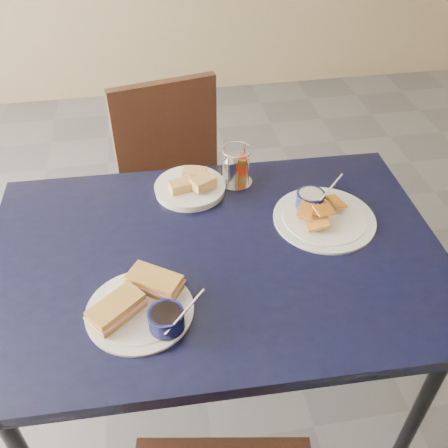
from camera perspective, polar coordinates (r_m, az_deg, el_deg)
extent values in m
plane|color=#535358|center=(2.09, -2.65, -16.19)|extent=(6.00, 6.00, 0.00)
cube|color=black|center=(1.46, -0.90, -3.82)|extent=(1.35, 0.92, 0.04)
cylinder|color=black|center=(1.72, 21.75, -18.51)|extent=(0.04, 0.04, 0.71)
cylinder|color=black|center=(2.01, -18.94, -6.20)|extent=(0.04, 0.04, 0.71)
cylinder|color=black|center=(2.10, 13.33, -2.44)|extent=(0.04, 0.04, 0.71)
cube|color=black|center=(2.10, -4.69, 1.97)|extent=(0.51, 0.49, 0.04)
cylinder|color=black|center=(2.13, -8.60, -6.21)|extent=(0.04, 0.04, 0.42)
cylinder|color=black|center=(2.15, 0.80, -5.11)|extent=(0.04, 0.04, 0.42)
cylinder|color=black|center=(2.37, -9.05, -0.41)|extent=(0.04, 0.04, 0.42)
cylinder|color=black|center=(2.39, -0.63, 0.53)|extent=(0.04, 0.04, 0.42)
cube|color=black|center=(2.11, -5.62, 10.38)|extent=(0.43, 0.13, 0.45)
cylinder|color=white|center=(1.31, -9.60, -9.73)|extent=(0.28, 0.28, 0.01)
cylinder|color=white|center=(1.31, -9.62, -9.58)|extent=(0.23, 0.23, 0.00)
cube|color=#BF8F44|center=(1.29, -12.19, -9.48)|extent=(0.15, 0.14, 0.04)
cube|color=#E3948B|center=(1.29, -12.16, -9.61)|extent=(0.16, 0.15, 0.01)
cube|color=#BF8F44|center=(1.33, -7.92, -6.58)|extent=(0.16, 0.14, 0.04)
cube|color=#E3948B|center=(1.33, -7.90, -6.71)|extent=(0.16, 0.14, 0.01)
cylinder|color=#090A36|center=(1.24, -6.60, -10.76)|extent=(0.09, 0.09, 0.05)
cylinder|color=black|center=(1.23, -6.65, -10.30)|extent=(0.08, 0.08, 0.01)
cylinder|color=silver|center=(1.20, -4.50, -9.97)|extent=(0.11, 0.07, 0.08)
cylinder|color=white|center=(1.58, 11.38, 0.61)|extent=(0.32, 0.32, 0.01)
cylinder|color=white|center=(1.58, 11.40, 0.76)|extent=(0.26, 0.26, 0.00)
cube|color=orange|center=(1.57, 9.59, 1.14)|extent=(0.07, 0.05, 0.01)
cube|color=orange|center=(1.52, 10.64, -0.41)|extent=(0.07, 0.05, 0.03)
cube|color=orange|center=(1.57, 10.66, 1.24)|extent=(0.07, 0.06, 0.03)
cube|color=orange|center=(1.58, 10.69, 1.72)|extent=(0.07, 0.08, 0.02)
cube|color=orange|center=(1.60, 12.63, 2.35)|extent=(0.06, 0.08, 0.02)
cube|color=orange|center=(1.56, 10.78, 1.66)|extent=(0.07, 0.08, 0.02)
cube|color=orange|center=(1.54, 9.28, 1.35)|extent=(0.07, 0.08, 0.02)
cube|color=orange|center=(1.54, 11.35, 1.23)|extent=(0.07, 0.06, 0.03)
cylinder|color=#090A36|center=(1.60, 9.83, 2.74)|extent=(0.09, 0.09, 0.05)
cylinder|color=beige|center=(1.59, 9.90, 3.20)|extent=(0.08, 0.08, 0.01)
cylinder|color=silver|center=(1.57, 11.79, 3.69)|extent=(0.11, 0.07, 0.08)
cylinder|color=white|center=(1.67, -3.89, 4.04)|extent=(0.23, 0.23, 0.02)
cylinder|color=white|center=(1.66, -3.91, 4.33)|extent=(0.19, 0.19, 0.00)
cube|color=tan|center=(1.63, -4.90, 4.34)|extent=(0.08, 0.06, 0.03)
cube|color=tan|center=(1.67, -3.39, 5.69)|extent=(0.09, 0.07, 0.03)
cube|color=tan|center=(1.62, -2.42, 4.74)|extent=(0.09, 0.08, 0.03)
cylinder|color=silver|center=(1.71, 1.38, 4.86)|extent=(0.11, 0.11, 0.01)
cylinder|color=silver|center=(1.70, 2.33, 7.49)|extent=(0.01, 0.01, 0.13)
cylinder|color=silver|center=(1.69, 0.06, 7.28)|extent=(0.01, 0.01, 0.13)
cylinder|color=silver|center=(1.63, 0.46, 5.99)|extent=(0.01, 0.01, 0.13)
cylinder|color=silver|center=(1.65, 2.80, 6.21)|extent=(0.01, 0.01, 0.13)
torus|color=silver|center=(1.63, 1.45, 8.50)|extent=(0.10, 0.10, 0.00)
cylinder|color=silver|center=(1.68, 0.66, 6.05)|extent=(0.05, 0.05, 0.08)
cone|color=silver|center=(1.65, 0.67, 7.58)|extent=(0.04, 0.04, 0.02)
cylinder|color=brown|center=(1.69, 2.11, 6.28)|extent=(0.03, 0.03, 0.08)
cylinder|color=#A82209|center=(1.69, 2.11, 6.28)|extent=(0.03, 0.03, 0.03)
cylinder|color=#A82209|center=(1.66, 2.15, 7.75)|extent=(0.02, 0.02, 0.02)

